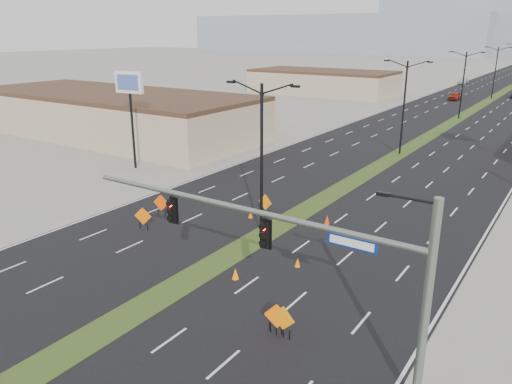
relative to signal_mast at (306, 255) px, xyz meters
The scene contains 25 objects.
ground 10.01m from the signal_mast, 166.85° to the right, with size 600.00×600.00×0.00m, color gray.
road_surface 98.49m from the signal_mast, 94.99° to the left, with size 25.00×400.00×0.02m, color black.
median_strip 98.49m from the signal_mast, 94.99° to the left, with size 2.00×400.00×0.04m, color #2B4D1B.
building_sw_near 51.83m from the signal_mast, 147.26° to the left, with size 40.00×16.00×5.00m, color tan.
building_sw_far 92.41m from the signal_mast, 116.04° to the left, with size 30.00×14.00×4.50m, color tan.
mesa_west 306.35m from the signal_mast, 114.82° to the left, with size 180.00×50.00×22.00m, color #8493A4.
mesa_backdrop 320.53m from the signal_mast, 96.91° to the left, with size 140.00×50.00×32.00m, color #8493A4.
signal_mast is the anchor object (origin of this frame).
streetlight_0 13.18m from the signal_mast, 130.54° to the left, with size 5.15×0.24×10.02m.
streetlight_1 38.96m from the signal_mast, 102.69° to the left, with size 5.15×0.24×10.02m.
streetlight_2 66.56m from the signal_mast, 97.39° to the left, with size 5.15×0.24×10.02m.
streetlight_3 94.39m from the signal_mast, 95.20° to the left, with size 5.15×0.24×10.02m.
car_left 89.74m from the signal_mast, 99.21° to the left, with size 1.81×4.50×1.53m, color maroon.
car_far 124.16m from the signal_mast, 99.30° to the left, with size 1.95×4.80×1.39m, color silver.
construction_sign_0 17.56m from the signal_mast, 157.76° to the left, with size 1.19×0.44×1.66m.
construction_sign_1 19.52m from the signal_mast, 151.32° to the left, with size 1.22×0.32×1.65m.
construction_sign_2 17.63m from the signal_mast, 127.84° to the left, with size 1.21×0.19×1.61m.
construction_sign_3 4.42m from the signal_mast, 151.41° to the left, with size 1.10×0.39×1.53m.
construction_sign_4 4.28m from the signal_mast, 146.69° to the left, with size 1.18×0.10×1.57m.
construction_sign_5 4.57m from the signal_mast, 149.99° to the left, with size 1.03×0.41×1.44m.
cone_0 8.96m from the signal_mast, 146.78° to the left, with size 0.39×0.39×0.66m, color orange.
cone_1 9.75m from the signal_mast, 120.51° to the left, with size 0.34×0.34×0.56m, color orange.
cone_2 16.23m from the signal_mast, 112.31° to the left, with size 0.41×0.41×0.68m, color #EB3804.
cone_3 17.29m from the signal_mast, 131.69° to the left, with size 0.35×0.35×0.58m, color #FF5C05.
pole_sign_west 33.63m from the signal_mast, 148.27° to the left, with size 3.08×0.77×9.39m.
Camera 1 is at (16.65, -13.56, 13.01)m, focal length 35.00 mm.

